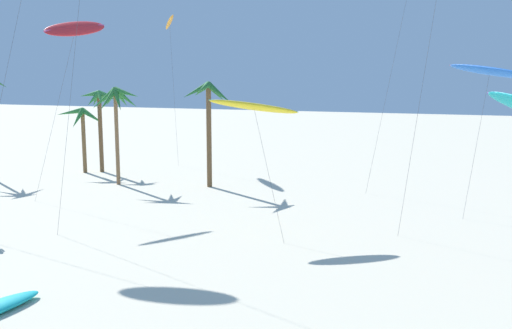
# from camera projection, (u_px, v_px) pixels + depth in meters

# --- Properties ---
(palm_tree_0) EXTENTS (4.72, 4.28, 6.52)m
(palm_tree_0) POSITION_uv_depth(u_px,v_px,m) (82.00, 121.00, 56.03)
(palm_tree_0) COLOR brown
(palm_tree_0) RESTS_ON ground
(palm_tree_2) EXTENTS (3.62, 3.31, 8.20)m
(palm_tree_2) POSITION_uv_depth(u_px,v_px,m) (100.00, 106.00, 56.25)
(palm_tree_2) COLOR brown
(palm_tree_2) RESTS_ON ground
(palm_tree_3) EXTENTS (4.59, 4.28, 8.66)m
(palm_tree_3) POSITION_uv_depth(u_px,v_px,m) (116.00, 104.00, 49.47)
(palm_tree_3) COLOR olive
(palm_tree_3) RESTS_ON ground
(palm_tree_4) EXTENTS (4.38, 4.75, 9.13)m
(palm_tree_4) POSITION_uv_depth(u_px,v_px,m) (208.00, 105.00, 48.32)
(palm_tree_4) COLOR brown
(palm_tree_4) RESTS_ON ground
(flying_kite_2) EXTENTS (5.71, 4.62, 8.37)m
(flying_kite_2) POSITION_uv_depth(u_px,v_px,m) (254.00, 107.00, 35.21)
(flying_kite_2) COLOR yellow
(flying_kite_2) RESTS_ON ground
(flying_kite_3) EXTENTS (3.99, 5.37, 16.26)m
(flying_kite_3) POSITION_uv_depth(u_px,v_px,m) (170.00, 22.00, 61.53)
(flying_kite_3) COLOR orange
(flying_kite_3) RESTS_ON ground
(flying_kite_5) EXTENTS (4.07, 5.16, 14.16)m
(flying_kite_5) POSITION_uv_depth(u_px,v_px,m) (75.00, 29.00, 43.17)
(flying_kite_5) COLOR red
(flying_kite_5) RESTS_ON ground
(flying_kite_8) EXTENTS (5.93, 5.00, 10.71)m
(flying_kite_8) POSITION_uv_depth(u_px,v_px,m) (490.00, 71.00, 38.38)
(flying_kite_8) COLOR blue
(flying_kite_8) RESTS_ON ground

